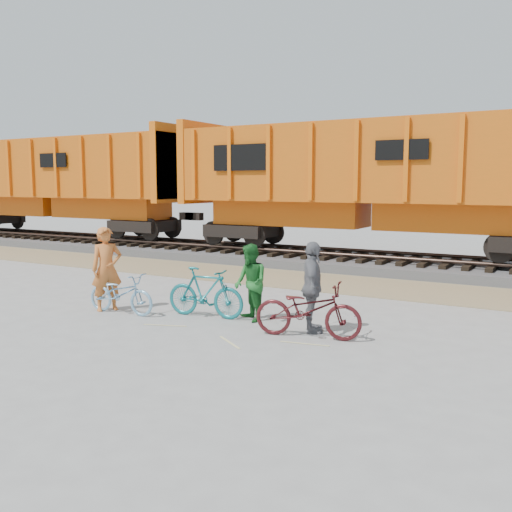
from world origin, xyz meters
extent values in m
plane|color=#9E9E99|center=(0.00, 0.00, 0.00)|extent=(120.00, 120.00, 0.00)
cube|color=#9C8A60|center=(0.00, 5.50, 0.01)|extent=(120.00, 3.00, 0.02)
cube|color=slate|center=(0.00, 9.00, 0.15)|extent=(120.00, 4.00, 0.30)
cube|color=black|center=(-6.50, 9.00, 0.36)|extent=(0.22, 2.60, 0.12)
cube|color=black|center=(0.00, 9.00, 0.36)|extent=(0.22, 2.60, 0.12)
cylinder|color=#382821|center=(0.00, 8.28, 0.48)|extent=(120.00, 0.12, 0.12)
cylinder|color=#382821|center=(0.00, 9.72, 0.48)|extent=(120.00, 0.12, 0.12)
cube|color=black|center=(-15.04, 9.00, 0.94)|extent=(11.20, 2.20, 0.80)
cube|color=#BE550D|center=(-15.04, 9.00, 1.79)|extent=(11.76, 1.65, 0.90)
cube|color=#BE550D|center=(-15.04, 9.00, 3.54)|extent=(14.00, 3.00, 2.60)
cube|color=orange|center=(-8.19, 9.00, 3.64)|extent=(0.30, 3.06, 3.10)
cube|color=black|center=(-0.04, 9.00, 0.94)|extent=(11.20, 2.20, 0.80)
cube|color=#BE550D|center=(-0.04, 9.00, 1.79)|extent=(11.76, 1.65, 0.90)
cube|color=#BE550D|center=(-0.04, 9.00, 3.54)|extent=(14.00, 3.00, 2.60)
cube|color=orange|center=(-6.89, 9.00, 3.64)|extent=(0.30, 3.06, 3.10)
cube|color=black|center=(-4.24, 7.42, 3.74)|extent=(2.20, 0.04, 0.90)
imported|color=#7EB3D6|center=(-2.52, -0.42, 0.45)|extent=(1.74, 0.69, 0.90)
imported|color=#157177|center=(-0.72, 0.21, 0.54)|extent=(1.83, 0.69, 1.07)
imported|color=#481518|center=(1.87, -0.19, 0.53)|extent=(2.10, 1.07, 1.05)
imported|color=#CC6C2D|center=(-3.02, -0.32, 0.94)|extent=(0.74, 0.82, 1.88)
imported|color=#1D6625|center=(0.28, 0.41, 0.80)|extent=(0.99, 0.96, 1.61)
imported|color=slate|center=(1.77, 0.21, 0.88)|extent=(0.83, 1.11, 1.75)
camera|label=1|loc=(6.18, -9.58, 2.83)|focal=40.00mm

